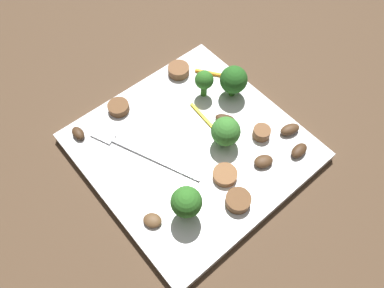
% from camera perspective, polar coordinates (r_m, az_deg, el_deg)
% --- Properties ---
extents(ground_plane, '(1.40, 1.40, 0.00)m').
position_cam_1_polar(ground_plane, '(0.56, -0.00, -0.91)').
color(ground_plane, '#4C3826').
extents(plate, '(0.30, 0.30, 0.02)m').
position_cam_1_polar(plate, '(0.55, -0.00, -0.46)').
color(plate, white).
rests_on(plate, ground_plane).
extents(fork, '(0.17, 0.08, 0.00)m').
position_cam_1_polar(fork, '(0.54, -8.68, -1.06)').
color(fork, silver).
rests_on(fork, plate).
extents(broccoli_floret_0, '(0.04, 0.04, 0.05)m').
position_cam_1_polar(broccoli_floret_0, '(0.52, 5.28, 1.94)').
color(broccoli_floret_0, '#408630').
rests_on(broccoli_floret_0, plate).
extents(broccoli_floret_1, '(0.04, 0.04, 0.06)m').
position_cam_1_polar(broccoli_floret_1, '(0.46, -0.88, -9.07)').
color(broccoli_floret_1, '#347525').
rests_on(broccoli_floret_1, plate).
extents(broccoli_floret_2, '(0.03, 0.03, 0.05)m').
position_cam_1_polar(broccoli_floret_2, '(0.57, 1.91, 9.83)').
color(broccoli_floret_2, '#347525').
rests_on(broccoli_floret_2, plate).
extents(broccoli_floret_3, '(0.04, 0.04, 0.06)m').
position_cam_1_polar(broccoli_floret_3, '(0.58, 6.50, 9.89)').
color(broccoli_floret_3, '#296420').
rests_on(broccoli_floret_3, plate).
extents(sausage_slice_0, '(0.04, 0.04, 0.01)m').
position_cam_1_polar(sausage_slice_0, '(0.62, -2.10, 11.44)').
color(sausage_slice_0, brown).
rests_on(sausage_slice_0, plate).
extents(sausage_slice_1, '(0.03, 0.03, 0.02)m').
position_cam_1_polar(sausage_slice_1, '(0.55, 10.79, 1.75)').
color(sausage_slice_1, brown).
rests_on(sausage_slice_1, plate).
extents(sausage_slice_2, '(0.04, 0.04, 0.01)m').
position_cam_1_polar(sausage_slice_2, '(0.51, 5.36, -4.66)').
color(sausage_slice_2, brown).
rests_on(sausage_slice_2, plate).
extents(sausage_slice_3, '(0.05, 0.05, 0.01)m').
position_cam_1_polar(sausage_slice_3, '(0.50, 7.19, -8.74)').
color(sausage_slice_3, brown).
rests_on(sausage_slice_3, plate).
extents(sausage_slice_4, '(0.04, 0.04, 0.01)m').
position_cam_1_polar(sausage_slice_4, '(0.58, -11.39, 5.63)').
color(sausage_slice_4, brown).
rests_on(sausage_slice_4, plate).
extents(mushroom_0, '(0.03, 0.03, 0.01)m').
position_cam_1_polar(mushroom_0, '(0.57, 15.03, 2.21)').
color(mushroom_0, '#4C331E').
rests_on(mushroom_0, plate).
extents(mushroom_1, '(0.03, 0.02, 0.01)m').
position_cam_1_polar(mushroom_1, '(0.57, -17.35, 1.62)').
color(mushroom_1, '#422B19').
rests_on(mushroom_1, plate).
extents(mushroom_2, '(0.03, 0.03, 0.01)m').
position_cam_1_polar(mushroom_2, '(0.53, 11.09, -2.67)').
color(mushroom_2, '#4C331E').
rests_on(mushroom_2, plate).
extents(mushroom_3, '(0.02, 0.03, 0.01)m').
position_cam_1_polar(mushroom_3, '(0.55, 16.37, -0.98)').
color(mushroom_3, '#422B19').
rests_on(mushroom_3, plate).
extents(mushroom_4, '(0.03, 0.03, 0.01)m').
position_cam_1_polar(mushroom_4, '(0.49, -6.20, -11.77)').
color(mushroom_4, brown).
rests_on(mushroom_4, plate).
extents(mushroom_5, '(0.03, 0.03, 0.01)m').
position_cam_1_polar(mushroom_5, '(0.56, 5.36, 3.82)').
color(mushroom_5, '#422B19').
rests_on(mushroom_5, plate).
extents(pepper_strip_0, '(0.05, 0.04, 0.00)m').
position_cam_1_polar(pepper_strip_0, '(0.62, 3.06, 10.94)').
color(pepper_strip_0, orange).
rests_on(pepper_strip_0, plate).
extents(pepper_strip_1, '(0.06, 0.01, 0.00)m').
position_cam_1_polar(pepper_strip_1, '(0.57, 1.64, 4.38)').
color(pepper_strip_1, yellow).
rests_on(pepper_strip_1, plate).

